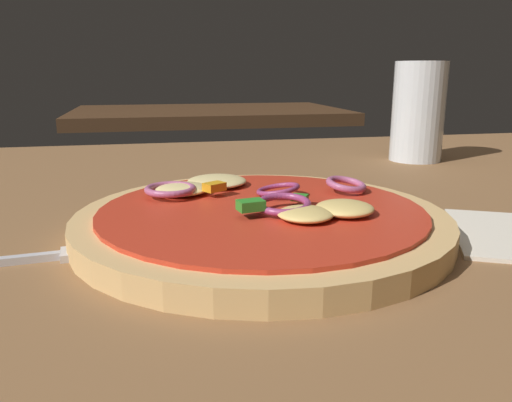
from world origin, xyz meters
name	(u,v)px	position (x,y,z in m)	size (l,w,h in m)	color
dining_table	(192,273)	(0.00, 0.00, 0.02)	(1.40, 1.06, 0.04)	brown
pizza	(261,219)	(0.05, 0.03, 0.05)	(0.28, 0.28, 0.03)	tan
fork	(11,261)	(-0.11, 0.00, 0.04)	(0.17, 0.03, 0.01)	silver
beer_glass	(418,116)	(0.33, 0.29, 0.10)	(0.07, 0.07, 0.13)	silver
background_table	(209,115)	(0.16, 1.28, 0.02)	(0.83, 0.52, 0.04)	#4C301C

